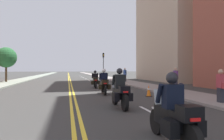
# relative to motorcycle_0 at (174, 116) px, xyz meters

# --- Properties ---
(ground_plane) EXTENTS (264.00, 264.00, 0.00)m
(ground_plane) POSITION_rel_motorcycle_0_xyz_m (-1.93, 43.64, -0.64)
(ground_plane) COLOR #353533
(sidewalk_left) EXTENTS (2.73, 144.00, 0.12)m
(sidewalk_left) POSITION_rel_motorcycle_0_xyz_m (-8.97, 43.64, -0.58)
(sidewalk_left) COLOR gray
(sidewalk_left) RESTS_ON ground
(sidewalk_right) EXTENTS (2.73, 144.00, 0.12)m
(sidewalk_right) POSITION_rel_motorcycle_0_xyz_m (5.11, 43.64, -0.58)
(sidewalk_right) COLOR gray
(sidewalk_right) RESTS_ON ground
(centreline_yellow_inner) EXTENTS (0.12, 132.00, 0.01)m
(centreline_yellow_inner) POSITION_rel_motorcycle_0_xyz_m (-2.05, 43.64, -0.64)
(centreline_yellow_inner) COLOR yellow
(centreline_yellow_inner) RESTS_ON ground
(centreline_yellow_outer) EXTENTS (0.12, 132.00, 0.01)m
(centreline_yellow_outer) POSITION_rel_motorcycle_0_xyz_m (-1.81, 43.64, -0.64)
(centreline_yellow_outer) COLOR yellow
(centreline_yellow_outer) RESTS_ON ground
(lane_dashes_white) EXTENTS (0.14, 56.40, 0.01)m
(lane_dashes_white) POSITION_rel_motorcycle_0_xyz_m (0.91, 24.64, -0.64)
(lane_dashes_white) COLOR silver
(lane_dashes_white) RESTS_ON ground
(motorcycle_0) EXTENTS (0.77, 2.16, 1.57)m
(motorcycle_0) POSITION_rel_motorcycle_0_xyz_m (0.00, 0.00, 0.00)
(motorcycle_0) COLOR black
(motorcycle_0) RESTS_ON ground
(motorcycle_1) EXTENTS (0.77, 2.28, 1.68)m
(motorcycle_1) POSITION_rel_motorcycle_0_xyz_m (-0.05, 4.63, 0.03)
(motorcycle_1) COLOR black
(motorcycle_1) RESTS_ON ground
(motorcycle_2) EXTENTS (0.78, 2.13, 1.68)m
(motorcycle_2) POSITION_rel_motorcycle_0_xyz_m (0.11, 9.76, 0.04)
(motorcycle_2) COLOR black
(motorcycle_2) RESTS_ON ground
(motorcycle_3) EXTENTS (0.78, 2.22, 1.55)m
(motorcycle_3) POSITION_rel_motorcycle_0_xyz_m (0.18, 14.89, -0.01)
(motorcycle_3) COLOR black
(motorcycle_3) RESTS_ON ground
(traffic_cone_0) EXTENTS (0.33, 0.33, 0.72)m
(traffic_cone_0) POSITION_rel_motorcycle_0_xyz_m (2.57, 8.11, -0.28)
(traffic_cone_0) COLOR black
(traffic_cone_0) RESTS_ON ground
(traffic_light_far) EXTENTS (0.28, 0.38, 4.63)m
(traffic_light_far) POSITION_rel_motorcycle_0_xyz_m (4.14, 34.68, 2.56)
(traffic_light_far) COLOR black
(traffic_light_far) RESTS_ON ground
(pedestrian_0) EXTENTS (0.29, 0.40, 1.77)m
(pedestrian_0) POSITION_rel_motorcycle_0_xyz_m (6.11, 11.50, 0.27)
(pedestrian_0) COLOR #232737
(pedestrian_0) RESTS_ON ground
(pedestrian_1) EXTENTS (0.24, 0.49, 1.64)m
(pedestrian_1) POSITION_rel_motorcycle_0_xyz_m (4.65, 4.50, 0.20)
(pedestrian_1) COLOR #262831
(pedestrian_1) RESTS_ON ground
(pedestrian_2) EXTENTS (0.38, 0.42, 1.80)m
(pedestrian_2) POSITION_rel_motorcycle_0_xyz_m (4.80, 22.03, 0.29)
(pedestrian_2) COLOR #26252B
(pedestrian_2) RESTS_ON ground
(street_tree_0) EXTENTS (2.50, 2.50, 4.36)m
(street_tree_0) POSITION_rel_motorcycle_0_xyz_m (-9.61, 24.50, 2.45)
(street_tree_0) COLOR #493621
(street_tree_0) RESTS_ON ground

